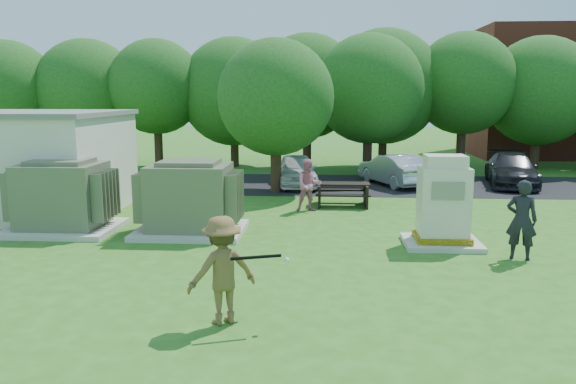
# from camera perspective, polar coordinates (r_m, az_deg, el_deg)

# --- Properties ---
(ground) EXTENTS (120.00, 120.00, 0.00)m
(ground) POSITION_cam_1_polar(r_m,az_deg,el_deg) (11.52, -1.38, -9.81)
(ground) COLOR #2D6619
(ground) RESTS_ON ground
(parking_strip) EXTENTS (20.00, 6.00, 0.01)m
(parking_strip) POSITION_cam_1_polar(r_m,az_deg,el_deg) (25.32, 17.54, 0.59)
(parking_strip) COLOR #232326
(parking_strip) RESTS_ON ground
(transformer_left) EXTENTS (3.00, 2.40, 2.07)m
(transformer_left) POSITION_cam_1_polar(r_m,az_deg,el_deg) (17.29, -21.91, -0.54)
(transformer_left) COLOR beige
(transformer_left) RESTS_ON ground
(transformer_right) EXTENTS (3.00, 2.40, 2.07)m
(transformer_right) POSITION_cam_1_polar(r_m,az_deg,el_deg) (16.03, -9.91, -0.74)
(transformer_right) COLOR beige
(transformer_right) RESTS_ON ground
(generator_cabinet) EXTENTS (1.94, 1.59, 2.36)m
(generator_cabinet) POSITION_cam_1_polar(r_m,az_deg,el_deg) (15.01, 15.49, -1.43)
(generator_cabinet) COLOR beige
(generator_cabinet) RESTS_ON ground
(picnic_table) EXTENTS (1.89, 1.42, 0.81)m
(picnic_table) POSITION_cam_1_polar(r_m,az_deg,el_deg) (19.92, 5.58, 0.06)
(picnic_table) COLOR black
(picnic_table) RESTS_ON ground
(batter) EXTENTS (1.40, 1.20, 1.87)m
(batter) POSITION_cam_1_polar(r_m,az_deg,el_deg) (9.68, -6.70, -7.89)
(batter) COLOR brown
(batter) RESTS_ON ground
(person_by_generator) EXTENTS (0.81, 0.65, 1.92)m
(person_by_generator) POSITION_cam_1_polar(r_m,az_deg,el_deg) (14.37, 22.65, -2.63)
(person_by_generator) COLOR black
(person_by_generator) RESTS_ON ground
(person_at_picnic) EXTENTS (0.97, 0.82, 1.77)m
(person_at_picnic) POSITION_cam_1_polar(r_m,az_deg,el_deg) (18.82, 2.13, 0.69)
(person_at_picnic) COLOR #CE6D8B
(person_at_picnic) RESTS_ON ground
(car_white) EXTENTS (2.06, 4.18, 1.37)m
(car_white) POSITION_cam_1_polar(r_m,az_deg,el_deg) (24.07, 0.89, 2.23)
(car_white) COLOR white
(car_white) RESTS_ON ground
(car_silver_a) EXTENTS (2.93, 4.33, 1.35)m
(car_silver_a) POSITION_cam_1_polar(r_m,az_deg,el_deg) (24.75, 10.68, 2.25)
(car_silver_a) COLOR silver
(car_silver_a) RESTS_ON ground
(car_dark) EXTENTS (2.77, 5.01, 1.38)m
(car_dark) POSITION_cam_1_polar(r_m,az_deg,el_deg) (26.09, 21.75, 2.12)
(car_dark) COLOR black
(car_dark) RESTS_ON ground
(batting_equipment) EXTENTS (1.17, 0.40, 0.17)m
(batting_equipment) POSITION_cam_1_polar(r_m,az_deg,el_deg) (9.41, -3.35, -6.61)
(batting_equipment) COLOR black
(batting_equipment) RESTS_ON ground
(tree_row) EXTENTS (41.30, 13.30, 7.30)m
(tree_row) POSITION_cam_1_polar(r_m,az_deg,el_deg) (29.31, 5.44, 10.35)
(tree_row) COLOR #47301E
(tree_row) RESTS_ON ground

